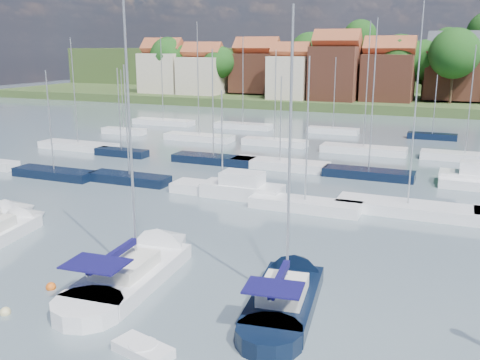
% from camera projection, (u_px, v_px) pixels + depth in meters
% --- Properties ---
extents(ground, '(260.00, 260.00, 0.00)m').
position_uv_depth(ground, '(350.00, 158.00, 61.76)').
color(ground, '#465460').
rests_on(ground, ground).
extents(sailboat_left, '(4.33, 10.40, 13.80)m').
position_uv_depth(sailboat_left, '(7.00, 229.00, 36.77)').
color(sailboat_left, white).
rests_on(sailboat_left, ground).
extents(sailboat_centre, '(4.48, 13.47, 17.91)m').
position_uv_depth(sailboat_centre, '(147.00, 263.00, 31.08)').
color(sailboat_centre, white).
rests_on(sailboat_centre, ground).
extents(sailboat_navy, '(4.38, 11.58, 15.66)m').
position_uv_depth(sailboat_navy, '(289.00, 290.00, 27.68)').
color(sailboat_navy, black).
rests_on(sailboat_navy, ground).
extents(tender, '(2.87, 1.84, 0.57)m').
position_uv_depth(tender, '(143.00, 349.00, 22.45)').
color(tender, white).
rests_on(tender, ground).
extents(buoy_b, '(0.52, 0.52, 0.52)m').
position_uv_depth(buoy_b, '(6.00, 314.00, 25.87)').
color(buoy_b, beige).
rests_on(buoy_b, ground).
extents(buoy_c, '(0.54, 0.54, 0.54)m').
position_uv_depth(buoy_c, '(51.00, 289.00, 28.56)').
color(buoy_c, '#D85914').
rests_on(buoy_c, ground).
extents(buoy_d, '(0.46, 0.46, 0.46)m').
position_uv_depth(buoy_d, '(252.00, 355.00, 22.46)').
color(buoy_d, beige).
rests_on(buoy_d, ground).
extents(buoy_e, '(0.52, 0.52, 0.52)m').
position_uv_depth(buoy_e, '(302.00, 277.00, 29.98)').
color(buoy_e, beige).
rests_on(buoy_e, ground).
extents(marina_field, '(79.62, 41.41, 15.93)m').
position_uv_depth(marina_field, '(360.00, 164.00, 56.60)').
color(marina_field, white).
rests_on(marina_field, ground).
extents(far_shore_town, '(212.46, 90.00, 22.27)m').
position_uv_depth(far_shore_town, '(429.00, 77.00, 142.78)').
color(far_shore_town, '#374D26').
rests_on(far_shore_town, ground).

